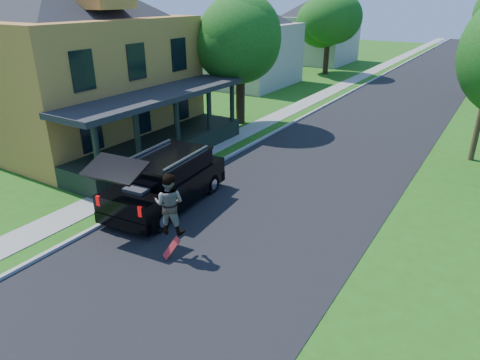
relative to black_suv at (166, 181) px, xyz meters
The scene contains 13 objects.
ground 3.99m from the black_suv, 34.21° to the right, with size 140.00×140.00×0.00m, color #285511.
street 18.14m from the black_suv, 79.82° to the left, with size 8.00×120.00×0.02m, color black.
curb 17.87m from the black_suv, 92.73° to the left, with size 0.15×120.00×0.12m, color #969692.
sidewalk 18.01m from the black_suv, 97.67° to the left, with size 1.30×120.00×0.03m, color gray.
front_walk 7.44m from the black_suv, 148.74° to the left, with size 6.50×1.20×0.03m, color gray.
main_house 11.06m from the black_suv, 158.31° to the left, with size 15.56×15.56×10.10m.
neighbor_house_mid 24.35m from the black_suv, 115.27° to the left, with size 12.78×12.78×8.30m.
neighbor_house_far 39.33m from the black_suv, 105.23° to the left, with size 12.78×12.78×8.30m.
black_suv is the anchor object (origin of this frame).
skateboarder 3.26m from the black_suv, 46.22° to the right, with size 1.09×0.97×1.86m.
skateboard 3.70m from the black_suv, 46.83° to the right, with size 0.54×0.33×0.74m.
tree_left_mid 12.24m from the black_suv, 108.61° to the left, with size 5.33×5.09×7.42m.
tree_left_far 31.38m from the black_suv, 101.05° to the left, with size 6.82×6.95×8.22m.
Camera 1 is at (6.65, -8.44, 7.17)m, focal length 32.00 mm.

